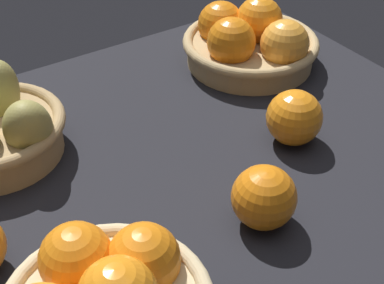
# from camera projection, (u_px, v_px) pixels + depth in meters

# --- Properties ---
(market_tray) EXTENTS (0.84, 0.72, 0.03)m
(market_tray) POSITION_uv_depth(u_px,v_px,m) (194.00, 164.00, 0.80)
(market_tray) COLOR black
(market_tray) RESTS_ON ground
(basket_near_left) EXTENTS (0.24, 0.24, 0.11)m
(basket_near_left) POSITION_uv_depth(u_px,v_px,m) (249.00, 42.00, 0.98)
(basket_near_left) COLOR tan
(basket_near_left) RESTS_ON market_tray
(loose_orange_back_gap) EXTENTS (0.08, 0.08, 0.08)m
(loose_orange_back_gap) POSITION_uv_depth(u_px,v_px,m) (294.00, 118.00, 0.80)
(loose_orange_back_gap) COLOR orange
(loose_orange_back_gap) RESTS_ON market_tray
(loose_orange_side_gap) EXTENTS (0.08, 0.08, 0.08)m
(loose_orange_side_gap) POSITION_uv_depth(u_px,v_px,m) (265.00, 197.00, 0.67)
(loose_orange_side_gap) COLOR orange
(loose_orange_side_gap) RESTS_ON market_tray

